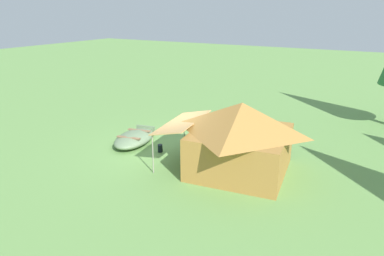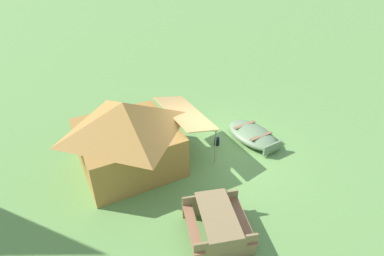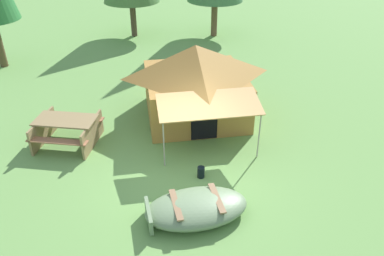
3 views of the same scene
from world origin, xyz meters
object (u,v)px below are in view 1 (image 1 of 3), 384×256
Objects in this scene: canvas_cabin_tent at (240,136)px; fuel_can at (160,148)px; beached_rowboat at (134,138)px; picnic_table at (240,121)px; cooler_box at (216,150)px.

canvas_cabin_tent is 3.39m from fuel_can.
picnic_table is at bearing 138.64° from beached_rowboat.
canvas_cabin_tent is at bearing 87.62° from beached_rowboat.
beached_rowboat is 1.31× the size of picnic_table.
beached_rowboat is at bearing -97.85° from fuel_can.
canvas_cabin_tent is 2.42× the size of picnic_table.
cooler_box reaches higher than fuel_can.
beached_rowboat is 1.40m from fuel_can.
cooler_box is at bearing 4.62° from picnic_table.
canvas_cabin_tent is 10.26× the size of cooler_box.
canvas_cabin_tent is 1.87m from cooler_box.
beached_rowboat is 4.71m from canvas_cabin_tent.
fuel_can is at bearing 82.15° from beached_rowboat.
fuel_can is (3.70, -1.71, -0.34)m from picnic_table.
cooler_box is at bearing -124.44° from canvas_cabin_tent.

